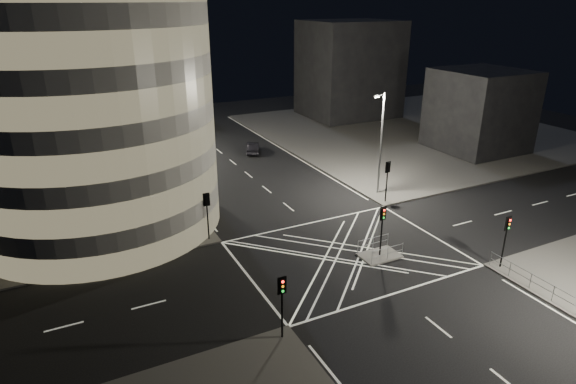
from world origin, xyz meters
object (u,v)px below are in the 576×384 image
traffic_signal_nl (282,296)px  traffic_signal_island (382,222)px  traffic_signal_fl (207,208)px  traffic_signal_fr (387,174)px  street_lamp_right_far (381,140)px  street_lamp_left_near (179,159)px  street_lamp_left_far (139,116)px  sedan (253,148)px  central_island (380,256)px  traffic_signal_nr (506,232)px

traffic_signal_nl → traffic_signal_island: same height
traffic_signal_fl → traffic_signal_fr: (17.60, 0.00, 0.00)m
traffic_signal_fl → street_lamp_right_far: (18.24, 2.20, 2.63)m
street_lamp_left_near → street_lamp_right_far: (18.87, -3.00, 0.00)m
traffic_signal_nl → street_lamp_left_far: bearing=91.0°
traffic_signal_nl → sedan: 36.51m
central_island → sedan: bearing=86.8°
traffic_signal_fr → traffic_signal_nl: bearing=-142.3°
traffic_signal_island → street_lamp_left_near: size_ratio=0.40×
traffic_signal_nl → street_lamp_left_near: size_ratio=0.40×
traffic_signal_nr → street_lamp_right_far: bearing=87.7°
traffic_signal_fl → street_lamp_left_near: 5.86m
traffic_signal_nr → street_lamp_left_far: (-18.24, 36.80, 2.63)m
street_lamp_right_far → traffic_signal_island: bearing=-125.3°
sedan → street_lamp_left_near: bearing=73.5°
street_lamp_left_far → street_lamp_left_near: bearing=-90.0°
central_island → traffic_signal_fr: 11.10m
traffic_signal_nl → street_lamp_right_far: 24.27m
street_lamp_left_near → traffic_signal_fr: bearing=-15.9°
street_lamp_left_far → traffic_signal_nr: bearing=-63.6°
traffic_signal_nr → traffic_signal_island: 8.62m
street_lamp_left_far → street_lamp_right_far: (18.87, -21.00, 0.00)m
traffic_signal_fl → street_lamp_left_near: street_lamp_left_near is taller
traffic_signal_nl → traffic_signal_nr: bearing=0.0°
street_lamp_left_near → sedan: (13.07, 15.45, -4.85)m
traffic_signal_island → street_lamp_left_near: 17.89m
traffic_signal_nl → street_lamp_left_near: bearing=91.9°
traffic_signal_fr → street_lamp_right_far: street_lamp_right_far is taller
traffic_signal_nl → traffic_signal_fr: bearing=37.7°
central_island → traffic_signal_nr: (6.80, -5.30, 2.84)m
traffic_signal_fr → traffic_signal_island: (-6.80, -8.30, 0.00)m
street_lamp_left_near → street_lamp_right_far: 19.11m
traffic_signal_fr → street_lamp_left_near: bearing=164.1°
street_lamp_left_near → traffic_signal_fl: bearing=-83.0°
traffic_signal_fr → traffic_signal_nr: bearing=-90.0°
traffic_signal_fl → street_lamp_right_far: 18.55m
traffic_signal_fr → traffic_signal_nr: same height
traffic_signal_fr → traffic_signal_island: bearing=-129.3°
central_island → traffic_signal_island: 2.84m
street_lamp_left_near → street_lamp_left_far: (0.00, 18.00, 0.00)m
traffic_signal_fr → traffic_signal_nr: (0.00, -13.60, 0.00)m
traffic_signal_fl → street_lamp_right_far: street_lamp_right_far is taller
sedan → traffic_signal_nr: bearing=122.3°
traffic_signal_fr → street_lamp_left_near: 19.14m
traffic_signal_fl → traffic_signal_fr: bearing=0.0°
traffic_signal_fr → street_lamp_left_near: size_ratio=0.40×
traffic_signal_fr → street_lamp_right_far: bearing=73.9°
street_lamp_left_near → street_lamp_right_far: size_ratio=1.00×
traffic_signal_fr → street_lamp_left_near: street_lamp_left_near is taller
traffic_signal_nl → central_island: bearing=26.1°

